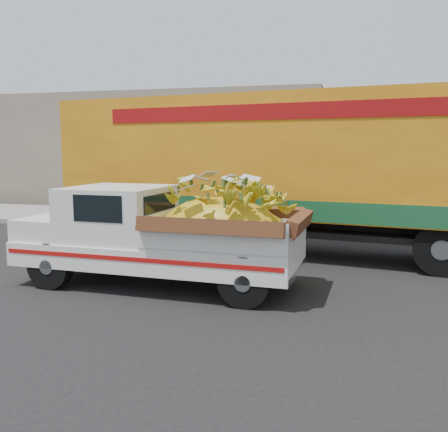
# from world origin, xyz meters

# --- Properties ---
(ground) EXTENTS (100.00, 100.00, 0.00)m
(ground) POSITION_xyz_m (0.00, 0.00, 0.00)
(ground) COLOR black
(ground) RESTS_ON ground
(curb) EXTENTS (60.00, 0.25, 0.15)m
(curb) POSITION_xyz_m (0.00, 6.27, 0.07)
(curb) COLOR gray
(curb) RESTS_ON ground
(sidewalk) EXTENTS (60.00, 4.00, 0.14)m
(sidewalk) POSITION_xyz_m (0.00, 8.37, 0.07)
(sidewalk) COLOR gray
(sidewalk) RESTS_ON ground
(building_left) EXTENTS (18.00, 6.00, 5.00)m
(building_left) POSITION_xyz_m (-8.00, 14.27, 2.50)
(building_left) COLOR gray
(building_left) RESTS_ON ground
(pickup_truck) EXTENTS (5.33, 2.16, 1.84)m
(pickup_truck) POSITION_xyz_m (-0.74, 0.18, 0.99)
(pickup_truck) COLOR black
(pickup_truck) RESTS_ON ground
(semi_trailer) EXTENTS (12.06, 4.28, 3.80)m
(semi_trailer) POSITION_xyz_m (0.81, 3.81, 2.12)
(semi_trailer) COLOR black
(semi_trailer) RESTS_ON ground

